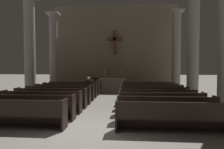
# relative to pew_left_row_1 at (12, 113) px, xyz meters

# --- Properties ---
(ground_plane) EXTENTS (80.00, 80.00, 0.00)m
(ground_plane) POSITION_rel_pew_left_row_1_xyz_m (2.51, 0.04, -0.48)
(ground_plane) COLOR gray
(pew_left_row_1) EXTENTS (3.45, 0.50, 0.95)m
(pew_left_row_1) POSITION_rel_pew_left_row_1_xyz_m (0.00, 0.00, 0.00)
(pew_left_row_1) COLOR black
(pew_left_row_1) RESTS_ON ground
(pew_left_row_2) EXTENTS (3.45, 0.50, 0.95)m
(pew_left_row_2) POSITION_rel_pew_left_row_1_xyz_m (0.00, 1.03, 0.00)
(pew_left_row_2) COLOR black
(pew_left_row_2) RESTS_ON ground
(pew_left_row_3) EXTENTS (3.45, 0.50, 0.95)m
(pew_left_row_3) POSITION_rel_pew_left_row_1_xyz_m (0.00, 2.07, 0.00)
(pew_left_row_3) COLOR black
(pew_left_row_3) RESTS_ON ground
(pew_left_row_4) EXTENTS (3.45, 0.50, 0.95)m
(pew_left_row_4) POSITION_rel_pew_left_row_1_xyz_m (0.00, 3.10, 0.00)
(pew_left_row_4) COLOR black
(pew_left_row_4) RESTS_ON ground
(pew_left_row_5) EXTENTS (3.45, 0.50, 0.95)m
(pew_left_row_5) POSITION_rel_pew_left_row_1_xyz_m (0.00, 4.13, 0.00)
(pew_left_row_5) COLOR black
(pew_left_row_5) RESTS_ON ground
(pew_left_row_6) EXTENTS (3.45, 0.50, 0.95)m
(pew_left_row_6) POSITION_rel_pew_left_row_1_xyz_m (0.00, 5.16, 0.00)
(pew_left_row_6) COLOR black
(pew_left_row_6) RESTS_ON ground
(pew_left_row_7) EXTENTS (3.45, 0.50, 0.95)m
(pew_left_row_7) POSITION_rel_pew_left_row_1_xyz_m (0.00, 6.20, 0.00)
(pew_left_row_7) COLOR black
(pew_left_row_7) RESTS_ON ground
(pew_left_row_8) EXTENTS (3.45, 0.50, 0.95)m
(pew_left_row_8) POSITION_rel_pew_left_row_1_xyz_m (0.00, 7.23, 0.00)
(pew_left_row_8) COLOR black
(pew_left_row_8) RESTS_ON ground
(pew_right_row_1) EXTENTS (3.45, 0.50, 0.95)m
(pew_right_row_1) POSITION_rel_pew_left_row_1_xyz_m (5.03, 0.00, 0.00)
(pew_right_row_1) COLOR black
(pew_right_row_1) RESTS_ON ground
(pew_right_row_2) EXTENTS (3.45, 0.50, 0.95)m
(pew_right_row_2) POSITION_rel_pew_left_row_1_xyz_m (5.03, 1.03, 0.00)
(pew_right_row_2) COLOR black
(pew_right_row_2) RESTS_ON ground
(pew_right_row_3) EXTENTS (3.45, 0.50, 0.95)m
(pew_right_row_3) POSITION_rel_pew_left_row_1_xyz_m (5.03, 2.07, 0.00)
(pew_right_row_3) COLOR black
(pew_right_row_3) RESTS_ON ground
(pew_right_row_4) EXTENTS (3.45, 0.50, 0.95)m
(pew_right_row_4) POSITION_rel_pew_left_row_1_xyz_m (5.03, 3.10, 0.00)
(pew_right_row_4) COLOR black
(pew_right_row_4) RESTS_ON ground
(pew_right_row_5) EXTENTS (3.45, 0.50, 0.95)m
(pew_right_row_5) POSITION_rel_pew_left_row_1_xyz_m (5.03, 4.13, 0.00)
(pew_right_row_5) COLOR black
(pew_right_row_5) RESTS_ON ground
(pew_right_row_6) EXTENTS (3.45, 0.50, 0.95)m
(pew_right_row_6) POSITION_rel_pew_left_row_1_xyz_m (5.03, 5.16, 0.00)
(pew_right_row_6) COLOR black
(pew_right_row_6) RESTS_ON ground
(pew_right_row_7) EXTENTS (3.45, 0.50, 0.95)m
(pew_right_row_7) POSITION_rel_pew_left_row_1_xyz_m (5.03, 6.20, 0.00)
(pew_right_row_7) COLOR black
(pew_right_row_7) RESTS_ON ground
(pew_right_row_8) EXTENTS (3.45, 0.50, 0.95)m
(pew_right_row_8) POSITION_rel_pew_left_row_1_xyz_m (5.03, 7.23, 0.00)
(pew_right_row_8) COLOR black
(pew_right_row_8) RESTS_ON ground
(column_left_second) EXTENTS (1.01, 1.01, 6.45)m
(column_left_second) POSITION_rel_pew_left_row_1_xyz_m (-2.51, 5.99, 2.66)
(column_left_second) COLOR #9E998E
(column_left_second) RESTS_ON ground
(column_right_second) EXTENTS (1.01, 1.01, 6.45)m
(column_right_second) POSITION_rel_pew_left_row_1_xyz_m (7.54, 5.99, 2.66)
(column_right_second) COLOR #9E998E
(column_right_second) RESTS_ON ground
(column_left_third) EXTENTS (1.01, 1.01, 6.45)m
(column_left_third) POSITION_rel_pew_left_row_1_xyz_m (-2.51, 9.96, 2.66)
(column_left_third) COLOR #9E998E
(column_left_third) RESTS_ON ground
(column_right_third) EXTENTS (1.01, 1.01, 6.45)m
(column_right_third) POSITION_rel_pew_left_row_1_xyz_m (7.54, 9.96, 2.66)
(column_right_third) COLOR #9E998E
(column_right_third) RESTS_ON ground
(altar) EXTENTS (2.20, 0.90, 1.01)m
(altar) POSITION_rel_pew_left_row_1_xyz_m (2.51, 9.65, 0.06)
(altar) COLOR #A8A399
(altar) RESTS_ON ground
(candlestick_left) EXTENTS (0.16, 0.16, 0.71)m
(candlestick_left) POSITION_rel_pew_left_row_1_xyz_m (1.81, 9.65, 0.76)
(candlestick_left) COLOR #B79338
(candlestick_left) RESTS_ON altar
(candlestick_right) EXTENTS (0.16, 0.16, 0.71)m
(candlestick_right) POSITION_rel_pew_left_row_1_xyz_m (3.21, 9.65, 0.76)
(candlestick_right) COLOR #B79338
(candlestick_right) RESTS_ON altar
(apse_with_cross) EXTENTS (11.13, 0.51, 7.52)m
(apse_with_cross) POSITION_rel_pew_left_row_1_xyz_m (2.51, 11.95, 3.29)
(apse_with_cross) COLOR gray
(apse_with_cross) RESTS_ON ground
(lectern) EXTENTS (0.44, 0.36, 1.15)m
(lectern) POSITION_rel_pew_left_row_1_xyz_m (1.26, 8.45, 0.07)
(lectern) COLOR black
(lectern) RESTS_ON ground
(lone_worshipper) EXTENTS (0.32, 0.43, 1.32)m
(lone_worshipper) POSITION_rel_pew_left_row_1_xyz_m (1.22, 6.23, 0.22)
(lone_worshipper) COLOR #26262B
(lone_worshipper) RESTS_ON ground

